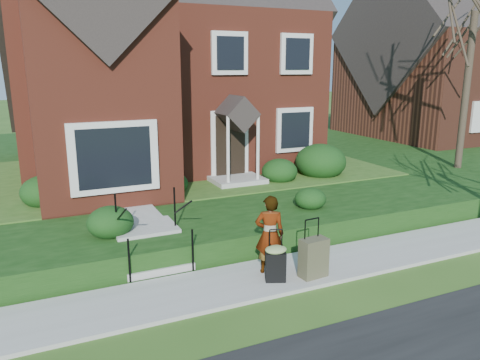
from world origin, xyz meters
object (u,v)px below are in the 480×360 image
suitcase_black (276,261)px  suitcase_olive (314,258)px  front_steps (150,241)px  woman (270,234)px

suitcase_black → suitcase_olive: (0.79, -0.14, -0.01)m
front_steps → suitcase_black: front_steps is taller
front_steps → woman: bearing=-39.9°
front_steps → woman: (2.05, -1.72, 0.42)m
front_steps → suitcase_black: size_ratio=1.90×
suitcase_black → suitcase_olive: size_ratio=0.88×
woman → suitcase_black: size_ratio=1.54×
suitcase_black → suitcase_olive: bearing=12.9°
front_steps → suitcase_black: (1.97, -2.13, 0.02)m
suitcase_black → suitcase_olive: 0.80m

